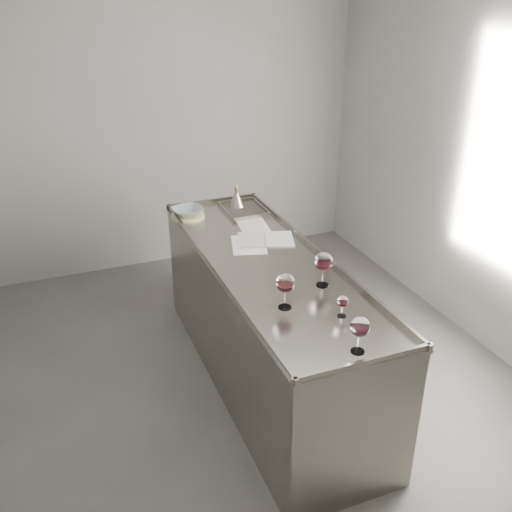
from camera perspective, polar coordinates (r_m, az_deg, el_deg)
name	(u,v)px	position (r m, az deg, el deg)	size (l,w,h in m)	color
room_shell	(205,224)	(3.10, -5.11, 3.23)	(4.54, 5.04, 2.84)	#494744
counter	(267,323)	(3.94, 1.14, -6.70)	(0.77, 2.42, 0.97)	gray
wine_glass_left	(285,284)	(3.13, 2.96, -2.78)	(0.11, 0.11, 0.21)	white
wine_glass_middle	(360,327)	(2.81, 10.33, -7.04)	(0.10, 0.10, 0.20)	white
wine_glass_right	(324,262)	(3.38, 6.79, -0.61)	(0.11, 0.11, 0.22)	white
wine_glass_small	(343,302)	(3.11, 8.66, -4.58)	(0.06, 0.06, 0.13)	white
notebook	(266,240)	(4.01, 0.97, 1.65)	(0.45, 0.38, 0.02)	white
loose_paper_top	(253,226)	(4.25, -0.29, 3.06)	(0.21, 0.30, 0.00)	silver
loose_paper_under	(249,245)	(3.94, -0.71, 1.14)	(0.23, 0.33, 0.00)	white
trivet	(188,216)	(4.44, -6.83, 4.00)	(0.26, 0.26, 0.02)	#CDC584
ceramic_bowl	(188,211)	(4.43, -6.85, 4.45)	(0.23, 0.23, 0.06)	#899BA0
wine_funnel	(236,199)	(4.62, -1.97, 5.69)	(0.13, 0.13, 0.19)	#9D948C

